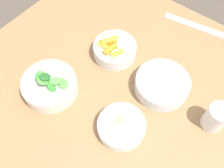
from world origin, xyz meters
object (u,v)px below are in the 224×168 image
(cup, at_px, (216,118))
(bowl_carrots, at_px, (114,49))
(bowl_greens, at_px, (50,85))
(bowl_beans_hotdog, at_px, (162,85))
(bowl_cookies, at_px, (121,126))
(ruler, at_px, (196,26))

(cup, bearing_deg, bowl_carrots, 175.42)
(bowl_carrots, bearing_deg, cup, -4.58)
(bowl_carrots, distance_m, bowl_greens, 0.27)
(bowl_beans_hotdog, bearing_deg, bowl_cookies, -95.55)
(bowl_carrots, bearing_deg, bowl_greens, -106.02)
(bowl_cookies, height_order, ruler, bowl_cookies)
(bowl_carrots, bearing_deg, ruler, 61.45)
(bowl_cookies, height_order, cup, cup)
(bowl_beans_hotdog, relative_size, bowl_cookies, 1.22)
(ruler, bearing_deg, cup, -55.60)
(bowl_carrots, height_order, bowl_beans_hotdog, bowl_carrots)
(bowl_greens, distance_m, bowl_beans_hotdog, 0.37)
(bowl_carrots, relative_size, bowl_cookies, 1.05)
(bowl_greens, height_order, bowl_beans_hotdog, bowl_greens)
(bowl_carrots, height_order, bowl_greens, bowl_greens)
(ruler, xyz_separation_m, cup, (0.24, -0.35, 0.04))
(bowl_greens, distance_m, cup, 0.53)
(bowl_cookies, distance_m, cup, 0.29)
(bowl_greens, bearing_deg, cup, 24.64)
(bowl_cookies, relative_size, ruler, 0.56)
(bowl_beans_hotdog, distance_m, cup, 0.20)
(bowl_greens, bearing_deg, bowl_beans_hotdog, 38.92)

